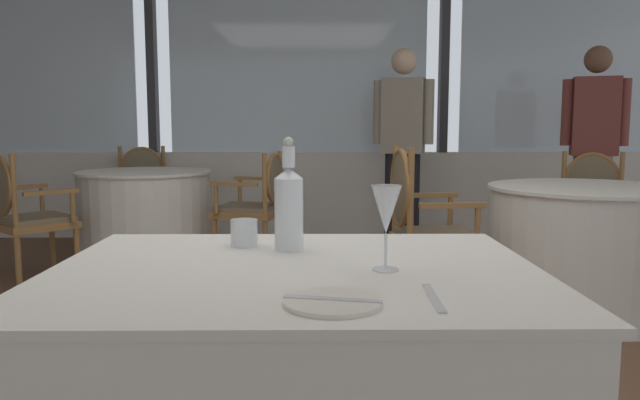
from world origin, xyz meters
TOP-DOWN VIEW (x-y plane):
  - ground_plane at (0.00, 0.00)m, footprint 12.66×12.66m
  - window_wall_far at (-0.00, 3.66)m, footprint 9.19×0.14m
  - side_plate at (0.19, -1.25)m, footprint 0.20×0.20m
  - butter_knife at (0.19, -1.25)m, footprint 0.20×0.06m
  - dinner_fork at (0.40, -1.21)m, footprint 0.02×0.21m
  - water_bottle at (0.09, -0.71)m, footprint 0.08×0.08m
  - wine_glass at (0.33, -0.96)m, footprint 0.07×0.07m
  - water_tumbler at (-0.05, -0.65)m, footprint 0.08×0.08m
  - background_table_0 at (-1.20, 2.44)m, footprint 1.07×1.07m
  - dining_chair_0_0 at (-1.86, 1.74)m, footprint 0.66×0.66m
  - dining_chair_0_1 at (-0.28, 2.22)m, footprint 0.56×0.61m
  - dining_chair_0_2 at (-1.48, 3.36)m, footprint 0.62×0.57m
  - background_table_1 at (1.78, 1.14)m, footprint 1.15×1.15m
  - dining_chair_1_0 at (0.77, 1.07)m, footprint 0.50×0.56m
  - dining_chair_1_2 at (2.21, 2.04)m, footprint 0.64×0.61m
  - diner_person_0 at (2.50, 2.66)m, footprint 0.51×0.29m
  - diner_person_1 at (0.93, 2.92)m, footprint 0.51×0.30m

SIDE VIEW (x-z plane):
  - ground_plane at x=0.00m, z-range 0.00..0.00m
  - background_table_1 at x=1.78m, z-range 0.00..0.75m
  - background_table_0 at x=-1.20m, z-range 0.00..0.75m
  - dining_chair_0_0 at x=-1.86m, z-range 0.08..1.00m
  - dining_chair_0_1 at x=-0.28m, z-range 0.09..1.00m
  - dining_chair_0_2 at x=-1.48m, z-range 0.08..1.00m
  - dining_chair_1_2 at x=2.21m, z-range 0.09..1.00m
  - dining_chair_1_0 at x=0.77m, z-range 0.08..1.07m
  - dinner_fork at x=0.40m, z-range 0.75..0.76m
  - side_plate at x=0.19m, z-range 0.75..0.76m
  - butter_knife at x=0.19m, z-range 0.76..0.76m
  - water_tumbler at x=-0.05m, z-range 0.75..0.83m
  - water_bottle at x=0.09m, z-range 0.72..1.04m
  - wine_glass at x=0.33m, z-range 0.79..1.00m
  - diner_person_0 at x=2.50m, z-range 0.13..1.90m
  - diner_person_1 at x=0.93m, z-range 0.13..1.91m
  - window_wall_far at x=0.00m, z-range -0.28..2.52m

